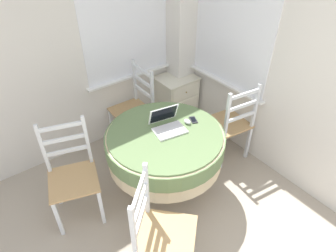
{
  "coord_description": "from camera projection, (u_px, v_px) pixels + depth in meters",
  "views": [
    {
      "loc": [
        -0.6,
        -0.32,
        2.51
      ],
      "look_at": [
        0.86,
        1.62,
        0.67
      ],
      "focal_mm": 32.0,
      "sensor_mm": 36.0,
      "label": 1
    }
  ],
  "objects": [
    {
      "name": "round_dining_table",
      "position": [
        165.0,
        145.0,
        2.92
      ],
      "size": [
        1.15,
        1.15,
        0.75
      ],
      "color": "#4C3D2D",
      "rests_on": "ground_plane"
    },
    {
      "name": "dining_chair_camera_near",
      "position": [
        160.0,
        234.0,
        2.28
      ],
      "size": [
        0.62,
        0.62,
        1.01
      ],
      "color": "tan",
      "rests_on": "ground_plane"
    },
    {
      "name": "laptop",
      "position": [
        167.0,
        125.0,
        2.86
      ],
      "size": [
        0.34,
        0.32,
        0.21
      ],
      "color": "white",
      "rests_on": "round_dining_table"
    },
    {
      "name": "cell_phone",
      "position": [
        193.0,
        120.0,
        2.99
      ],
      "size": [
        0.1,
        0.13,
        0.01
      ],
      "color": "#2D2D33",
      "rests_on": "round_dining_table"
    },
    {
      "name": "dining_chair_near_right_window",
      "position": [
        230.0,
        124.0,
        3.4
      ],
      "size": [
        0.49,
        0.49,
        1.01
      ],
      "color": "tan",
      "rests_on": "ground_plane"
    },
    {
      "name": "corner_cabinet",
      "position": [
        176.0,
        99.0,
        4.1
      ],
      "size": [
        0.5,
        0.43,
        0.66
      ],
      "color": "silver",
      "rests_on": "ground_plane"
    },
    {
      "name": "dining_chair_left_flank",
      "position": [
        72.0,
        175.0,
        2.76
      ],
      "size": [
        0.55,
        0.55,
        1.01
      ],
      "color": "tan",
      "rests_on": "ground_plane"
    },
    {
      "name": "corner_room_shell",
      "position": [
        181.0,
        66.0,
        2.78
      ],
      "size": [
        4.13,
        4.51,
        2.55
      ],
      "color": "silver",
      "rests_on": "ground_plane"
    },
    {
      "name": "dining_chair_near_back_window",
      "position": [
        134.0,
        108.0,
        3.65
      ],
      "size": [
        0.44,
        0.44,
        1.01
      ],
      "color": "tan",
      "rests_on": "ground_plane"
    },
    {
      "name": "computer_mouse",
      "position": [
        187.0,
        122.0,
        2.94
      ],
      "size": [
        0.05,
        0.08,
        0.04
      ],
      "color": "white",
      "rests_on": "round_dining_table"
    }
  ]
}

